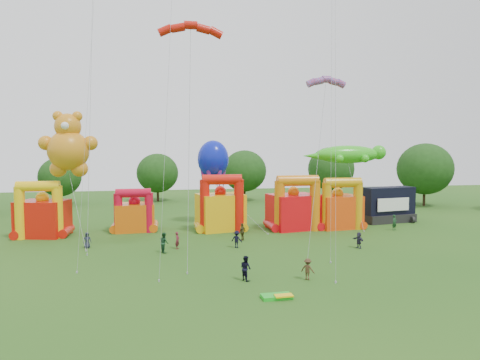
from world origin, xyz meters
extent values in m
plane|color=#1F4D15|center=(0.00, 0.00, 0.00)|extent=(160.00, 160.00, 0.00)
cylinder|color=#352314|center=(37.37, 43.13, 1.86)|extent=(0.44, 0.44, 3.72)
ellipsoid|color=#193E13|center=(37.37, 43.13, 6.41)|extent=(9.30, 9.30, 8.89)
cylinder|color=#352314|center=(24.54, 53.73, 1.75)|extent=(0.44, 0.44, 3.51)
ellipsoid|color=#193E13|center=(24.54, 53.73, 6.04)|extent=(8.77, 8.78, 8.39)
cylinder|color=#352314|center=(7.98, 55.50, 1.65)|extent=(0.44, 0.44, 3.30)
ellipsoid|color=#193E13|center=(7.98, 55.50, 5.68)|extent=(8.25, 8.25, 7.88)
cylinder|color=#352314|center=(-8.26, 57.48, 1.55)|extent=(0.44, 0.44, 3.09)
ellipsoid|color=#193E13|center=(-8.26, 57.48, 5.32)|extent=(7.73, 7.72, 7.38)
cylinder|color=#352314|center=(-24.95, 54.64, 1.44)|extent=(0.44, 0.44, 2.88)
ellipsoid|color=#193E13|center=(-24.95, 54.64, 4.96)|extent=(7.20, 7.20, 6.88)
cube|color=red|center=(-20.40, 26.85, 2.02)|extent=(5.80, 5.07, 4.04)
cylinder|color=yellow|center=(-22.34, 25.41, 2.89)|extent=(1.10, 1.10, 5.78)
cylinder|color=yellow|center=(-18.46, 25.41, 2.89)|extent=(1.10, 1.10, 5.78)
cylinder|color=yellow|center=(-20.40, 25.41, 5.78)|extent=(4.43, 1.15, 1.15)
sphere|color=yellow|center=(-20.40, 26.85, 4.34)|extent=(1.40, 1.40, 1.40)
cube|color=#D8550B|center=(-10.44, 28.37, 1.64)|extent=(4.78, 3.96, 3.29)
cylinder|color=red|center=(-12.20, 27.06, 2.35)|extent=(0.99, 0.99, 4.69)
cylinder|color=red|center=(-8.68, 27.06, 2.35)|extent=(0.99, 0.99, 4.69)
cylinder|color=red|center=(-10.44, 27.06, 4.69)|extent=(4.02, 1.04, 1.04)
sphere|color=red|center=(-10.44, 28.37, 3.59)|extent=(1.40, 1.40, 1.40)
cube|color=#EDA80C|center=(-0.19, 27.17, 2.19)|extent=(6.05, 5.28, 4.37)
cylinder|color=red|center=(-2.23, 25.66, 3.12)|extent=(1.15, 1.15, 6.25)
cylinder|color=red|center=(1.84, 25.66, 3.12)|extent=(1.15, 1.15, 6.25)
cylinder|color=red|center=(-0.19, 25.66, 6.25)|extent=(4.64, 1.20, 1.20)
sphere|color=red|center=(-0.19, 27.17, 4.67)|extent=(1.40, 1.40, 1.40)
cube|color=red|center=(8.78, 26.42, 2.12)|extent=(6.42, 5.55, 4.25)
cylinder|color=orange|center=(6.58, 24.79, 3.03)|extent=(1.24, 1.24, 6.07)
cylinder|color=orange|center=(10.97, 24.79, 3.03)|extent=(1.24, 1.24, 6.07)
cylinder|color=orange|center=(8.78, 24.79, 6.07)|extent=(5.00, 1.30, 1.30)
sphere|color=orange|center=(8.78, 26.42, 4.55)|extent=(1.40, 1.40, 1.40)
cube|color=#E7430C|center=(14.45, 26.23, 2.02)|extent=(5.66, 4.78, 4.04)
cylinder|color=orange|center=(12.44, 24.74, 2.88)|extent=(1.13, 1.13, 5.77)
cylinder|color=orange|center=(16.46, 24.74, 2.88)|extent=(1.13, 1.13, 5.77)
cylinder|color=orange|center=(14.45, 24.74, 5.77)|extent=(4.58, 1.19, 1.19)
sphere|color=orange|center=(14.45, 26.23, 4.34)|extent=(1.40, 1.40, 1.40)
cube|color=black|center=(22.76, 28.74, 0.55)|extent=(7.61, 3.99, 1.10)
cube|color=black|center=(22.76, 28.94, 2.91)|extent=(7.54, 3.64, 3.62)
cube|color=white|center=(22.76, 27.52, 2.55)|extent=(4.92, 0.99, 1.70)
cylinder|color=black|center=(19.87, 27.66, 0.40)|extent=(0.30, 0.90, 0.90)
cylinder|color=black|center=(25.66, 27.66, 0.40)|extent=(0.30, 0.90, 0.90)
sphere|color=orange|center=(-17.19, 25.64, 9.68)|extent=(4.44, 4.44, 4.44)
sphere|color=orange|center=(-17.19, 25.64, 12.30)|extent=(2.83, 2.83, 2.83)
sphere|color=orange|center=(-18.20, 25.64, 13.41)|extent=(1.11, 1.11, 1.11)
sphere|color=orange|center=(-16.18, 25.64, 13.41)|extent=(1.11, 1.11, 1.11)
sphere|color=orange|center=(-19.51, 25.64, 10.48)|extent=(1.62, 1.62, 1.62)
sphere|color=orange|center=(-14.87, 25.64, 10.48)|extent=(1.62, 1.62, 1.62)
sphere|color=orange|center=(-18.30, 25.64, 7.66)|extent=(1.82, 1.82, 1.82)
sphere|color=orange|center=(-16.08, 25.64, 7.66)|extent=(1.82, 1.82, 1.82)
sphere|color=white|center=(-17.19, 24.28, 12.30)|extent=(0.81, 0.81, 0.81)
ellipsoid|color=green|center=(18.35, 32.15, 9.08)|extent=(9.39, 2.94, 2.50)
sphere|color=green|center=(22.94, 32.15, 9.35)|extent=(2.02, 2.02, 2.02)
cone|color=green|center=(13.58, 32.15, 8.89)|extent=(3.67, 1.47, 1.47)
sphere|color=green|center=(20.19, 33.62, 8.52)|extent=(1.10, 1.10, 1.10)
sphere|color=green|center=(20.19, 30.68, 8.52)|extent=(1.10, 1.10, 1.10)
sphere|color=green|center=(16.52, 33.62, 8.52)|extent=(1.10, 1.10, 1.10)
sphere|color=green|center=(16.52, 30.68, 8.52)|extent=(1.10, 1.10, 1.10)
ellipsoid|color=#0B18AE|center=(-0.55, 31.71, 8.51)|extent=(4.08, 4.08, 4.90)
cone|color=#591E8C|center=(0.77, 31.71, 6.26)|extent=(0.92, 0.92, 3.27)
cone|color=#591E8C|center=(0.11, 32.86, 6.26)|extent=(0.92, 0.92, 3.27)
cone|color=#591E8C|center=(-1.22, 32.86, 6.26)|extent=(0.92, 0.92, 3.27)
cone|color=#591E8C|center=(-1.88, 31.71, 6.26)|extent=(0.92, 0.92, 3.27)
cone|color=#591E8C|center=(-1.22, 30.56, 6.26)|extent=(0.92, 0.92, 3.27)
cone|color=#591E8C|center=(0.11, 30.56, 6.26)|extent=(0.92, 0.92, 3.27)
cube|color=green|center=(0.48, 2.75, 0.12)|extent=(2.05, 1.10, 0.24)
cube|color=yellow|center=(0.88, 2.45, 0.26)|extent=(1.23, 0.66, 0.10)
imported|color=#202536|center=(-14.44, 19.78, 0.79)|extent=(0.89, 0.72, 1.58)
imported|color=maroon|center=(-5.61, 17.97, 0.84)|extent=(0.61, 0.72, 1.69)
imported|color=#193E23|center=(-6.89, 16.65, 0.97)|extent=(1.04, 1.15, 1.94)
imported|color=black|center=(0.22, 17.41, 0.86)|extent=(1.28, 1.14, 1.72)
imported|color=#423B1A|center=(1.38, 20.69, 0.94)|extent=(1.07, 1.14, 1.89)
imported|color=#2A253F|center=(12.14, 15.23, 0.80)|extent=(0.86, 1.56, 1.60)
imported|color=maroon|center=(16.91, 24.92, 0.80)|extent=(0.91, 0.76, 1.59)
imported|color=#173B1E|center=(20.58, 23.33, 0.94)|extent=(0.81, 0.71, 1.88)
imported|color=black|center=(-0.83, 6.88, 0.94)|extent=(1.05, 1.13, 1.87)
imported|color=#422D1A|center=(3.79, 6.22, 0.82)|extent=(1.19, 1.15, 1.63)
camera|label=1|loc=(-6.58, -23.98, 9.83)|focal=32.00mm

